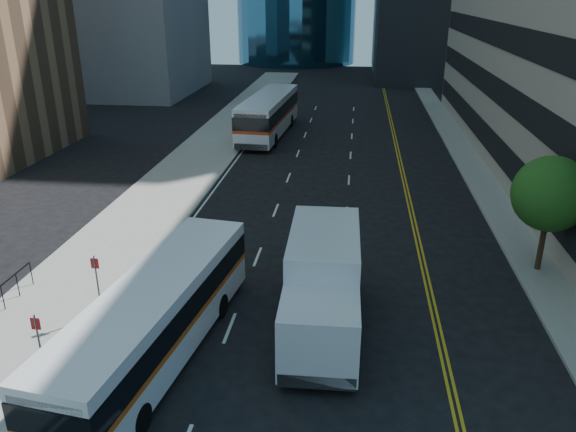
{
  "coord_description": "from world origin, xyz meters",
  "views": [
    {
      "loc": [
        0.76,
        -15.22,
        11.52
      ],
      "look_at": [
        -1.86,
        6.31,
        2.8
      ],
      "focal_mm": 35.0,
      "sensor_mm": 36.0,
      "label": 1
    }
  ],
  "objects_px": {
    "bus_front": "(156,318)",
    "box_truck": "(323,285)",
    "bus_rear": "(269,114)",
    "street_tree": "(551,194)"
  },
  "relations": [
    {
      "from": "bus_front",
      "to": "box_truck",
      "type": "xyz_separation_m",
      "value": [
        5.32,
        2.35,
        0.28
      ]
    },
    {
      "from": "street_tree",
      "to": "bus_rear",
      "type": "xyz_separation_m",
      "value": [
        -15.6,
        23.67,
        -1.81
      ]
    },
    {
      "from": "bus_front",
      "to": "bus_rear",
      "type": "relative_size",
      "value": 0.86
    },
    {
      "from": "bus_rear",
      "to": "box_truck",
      "type": "height_order",
      "value": "box_truck"
    },
    {
      "from": "bus_rear",
      "to": "box_truck",
      "type": "xyz_separation_m",
      "value": [
        6.46,
        -29.36,
        0.01
      ]
    },
    {
      "from": "bus_rear",
      "to": "box_truck",
      "type": "bearing_deg",
      "value": -74.22
    },
    {
      "from": "street_tree",
      "to": "bus_front",
      "type": "bearing_deg",
      "value": -150.93
    },
    {
      "from": "bus_rear",
      "to": "box_truck",
      "type": "distance_m",
      "value": 30.07
    },
    {
      "from": "street_tree",
      "to": "bus_rear",
      "type": "height_order",
      "value": "street_tree"
    },
    {
      "from": "street_tree",
      "to": "box_truck",
      "type": "height_order",
      "value": "street_tree"
    }
  ]
}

